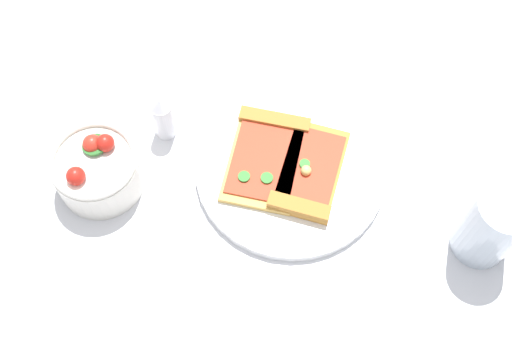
{
  "coord_description": "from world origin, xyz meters",
  "views": [
    {
      "loc": [
        -0.27,
        0.24,
        0.78
      ],
      "look_at": [
        0.04,
        0.04,
        0.03
      ],
      "focal_mm": 45.83,
      "sensor_mm": 36.0,
      "label": 1
    }
  ],
  "objects_px": {
    "plate": "(291,169)",
    "pizza_slice_far": "(308,177)",
    "salad_bowl": "(97,169)",
    "soda_glass": "(492,226)",
    "pizza_slice_near": "(267,153)",
    "pepper_shaker": "(163,117)"
  },
  "relations": [
    {
      "from": "plate",
      "to": "pizza_slice_far",
      "type": "distance_m",
      "value": 0.03
    },
    {
      "from": "salad_bowl",
      "to": "soda_glass",
      "type": "xyz_separation_m",
      "value": [
        -0.33,
        -0.36,
        0.02
      ]
    },
    {
      "from": "pizza_slice_near",
      "to": "pepper_shaker",
      "type": "height_order",
      "value": "pepper_shaker"
    },
    {
      "from": "pizza_slice_far",
      "to": "pepper_shaker",
      "type": "height_order",
      "value": "pepper_shaker"
    },
    {
      "from": "plate",
      "to": "pizza_slice_far",
      "type": "relative_size",
      "value": 1.64
    },
    {
      "from": "plate",
      "to": "pizza_slice_far",
      "type": "xyz_separation_m",
      "value": [
        -0.03,
        -0.01,
        0.01
      ]
    },
    {
      "from": "plate",
      "to": "pepper_shaker",
      "type": "bearing_deg",
      "value": 37.66
    },
    {
      "from": "salad_bowl",
      "to": "pizza_slice_near",
      "type": "bearing_deg",
      "value": -114.09
    },
    {
      "from": "pizza_slice_far",
      "to": "salad_bowl",
      "type": "relative_size",
      "value": 1.37
    },
    {
      "from": "salad_bowl",
      "to": "pepper_shaker",
      "type": "distance_m",
      "value": 0.11
    },
    {
      "from": "salad_bowl",
      "to": "pepper_shaker",
      "type": "relative_size",
      "value": 1.46
    },
    {
      "from": "pizza_slice_near",
      "to": "pizza_slice_far",
      "type": "bearing_deg",
      "value": -157.19
    },
    {
      "from": "pizza_slice_near",
      "to": "salad_bowl",
      "type": "distance_m",
      "value": 0.22
    },
    {
      "from": "pizza_slice_near",
      "to": "pizza_slice_far",
      "type": "relative_size",
      "value": 1.08
    },
    {
      "from": "pizza_slice_near",
      "to": "soda_glass",
      "type": "relative_size",
      "value": 1.4
    },
    {
      "from": "plate",
      "to": "salad_bowl",
      "type": "xyz_separation_m",
      "value": [
        0.12,
        0.22,
        0.03
      ]
    },
    {
      "from": "salad_bowl",
      "to": "pepper_shaker",
      "type": "height_order",
      "value": "salad_bowl"
    },
    {
      "from": "salad_bowl",
      "to": "soda_glass",
      "type": "bearing_deg",
      "value": -132.6
    },
    {
      "from": "soda_glass",
      "to": "pizza_slice_near",
      "type": "bearing_deg",
      "value": 33.54
    },
    {
      "from": "pizza_slice_near",
      "to": "pepper_shaker",
      "type": "distance_m",
      "value": 0.15
    },
    {
      "from": "pizza_slice_far",
      "to": "soda_glass",
      "type": "distance_m",
      "value": 0.23
    },
    {
      "from": "pepper_shaker",
      "to": "plate",
      "type": "bearing_deg",
      "value": -142.34
    }
  ]
}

